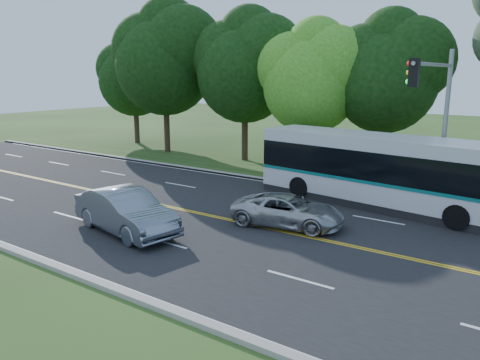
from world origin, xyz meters
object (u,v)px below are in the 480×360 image
Objects in this scene: traffic_signal at (437,106)px; suv at (288,211)px; sedan at (126,211)px; transit_bus at (388,173)px.

suv is at bearing -132.32° from traffic_signal.
traffic_signal is at bearing -34.44° from sedan.
traffic_signal is 1.57× the size of suv.
sedan is 1.12× the size of suv.
transit_bus is 2.51× the size of sedan.
suv is at bearing -108.36° from transit_bus.
sedan is (-7.07, -9.14, -0.77)m from transit_bus.
suv is at bearing -37.32° from sedan.
traffic_signal is at bearing 0.06° from transit_bus.
sedan is at bearing -135.20° from traffic_signal.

